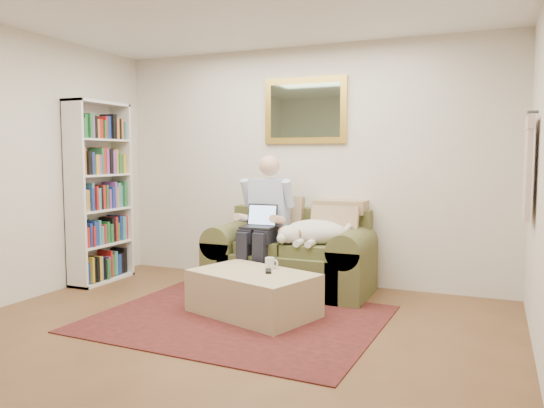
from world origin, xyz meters
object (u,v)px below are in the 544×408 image
Objects in this scene: sofa at (291,263)px; coffee_mug at (270,263)px; laptop at (260,221)px; sleeping_dog at (316,232)px; seated_man at (263,224)px; bookshelf at (100,193)px; ottoman at (253,293)px.

coffee_mug is (0.08, -0.75, 0.15)m from sofa.
sleeping_dog is at bearing 13.64° from laptop.
seated_man is at bearing 119.23° from coffee_mug.
coffee_mug is 0.05× the size of bookshelf.
seated_man is 0.07m from laptop.
laptop is at bearing 122.12° from coffee_mug.
laptop is at bearing 6.81° from bookshelf.
bookshelf is at bearing -171.60° from sleeping_dog.
coffee_mug is (0.33, -0.53, -0.30)m from laptop.
sofa is 2.43× the size of sleeping_dog.
seated_man is 1.33× the size of ottoman.
sofa reaches higher than ottoman.
seated_man reaches higher than ottoman.
seated_man is 4.33× the size of laptop.
coffee_mug is at bearing -83.73° from sofa.
sleeping_dog reaches higher than coffee_mug.
sleeping_dog is 6.91× the size of coffee_mug.
laptop is 0.70m from coffee_mug.
bookshelf reaches higher than sleeping_dog.
laptop is at bearing -90.00° from seated_man.
laptop reaches higher than sleeping_dog.
bookshelf is at bearing -168.19° from sofa.
sleeping_dog is 1.02m from ottoman.
sofa is 0.47m from sleeping_dog.
laptop reaches higher than coffee_mug.
sleeping_dog is at bearing 7.13° from seated_man.
bookshelf is (-2.12, 0.51, 0.81)m from ottoman.
laptop reaches higher than sofa.
sofa reaches higher than coffee_mug.
bookshelf is (-2.19, 0.31, 0.56)m from coffee_mug.
bookshelf reaches higher than ottoman.
seated_man reaches higher than sleeping_dog.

